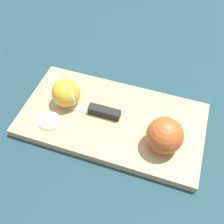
% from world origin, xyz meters
% --- Properties ---
extents(ground_plane, '(4.00, 4.00, 0.00)m').
position_xyz_m(ground_plane, '(0.00, 0.00, 0.00)').
color(ground_plane, '#193338').
extents(cutting_board, '(0.45, 0.26, 0.02)m').
position_xyz_m(cutting_board, '(0.00, 0.00, 0.01)').
color(cutting_board, tan).
rests_on(cutting_board, ground_plane).
extents(apple_half_left, '(0.08, 0.08, 0.08)m').
position_xyz_m(apple_half_left, '(-0.13, 0.03, 0.06)').
color(apple_half_left, '#AD4C1E').
rests_on(apple_half_left, cutting_board).
extents(apple_half_right, '(0.07, 0.07, 0.07)m').
position_xyz_m(apple_half_right, '(0.12, 0.00, 0.06)').
color(apple_half_right, gold).
rests_on(apple_half_right, cutting_board).
extents(knife, '(0.17, 0.03, 0.02)m').
position_xyz_m(knife, '(0.03, 0.00, 0.03)').
color(knife, silver).
rests_on(knife, cutting_board).
extents(apple_slice, '(0.05, 0.05, 0.01)m').
position_xyz_m(apple_slice, '(0.13, 0.07, 0.02)').
color(apple_slice, '#EFE5C6').
rests_on(apple_slice, cutting_board).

